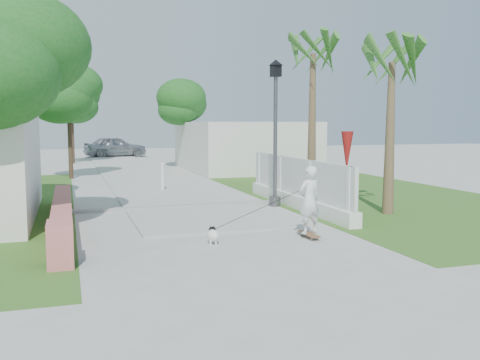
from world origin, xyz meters
name	(u,v)px	position (x,y,z in m)	size (l,w,h in m)	color
ground	(240,255)	(0.00, 0.00, 0.00)	(90.00, 90.00, 0.00)	#B7B7B2
path_strip	(128,169)	(0.00, 20.00, 0.03)	(3.20, 36.00, 0.06)	#B7B7B2
curb	(179,207)	(0.00, 6.00, 0.05)	(6.50, 0.25, 0.10)	#999993
grass_right	(352,191)	(7.00, 8.00, 0.01)	(8.00, 20.00, 0.01)	#3D6C22
pink_wall	(62,218)	(-3.30, 3.55, 0.31)	(0.45, 8.20, 0.80)	#CD696A
lattice_fence	(296,190)	(3.40, 5.00, 0.54)	(0.35, 7.00, 1.50)	white
building_right	(243,146)	(6.00, 18.00, 1.30)	(6.00, 8.00, 2.60)	silver
street_lamp	(275,127)	(2.90, 5.50, 2.43)	(0.44, 0.44, 4.44)	#59595E
bollard	(162,176)	(0.20, 10.00, 0.58)	(0.14, 0.14, 1.09)	white
patio_umbrella	(347,152)	(4.80, 4.50, 1.69)	(0.36, 0.36, 2.30)	#59595E
tree_path_left	(69,95)	(-2.98, 15.98, 3.82)	(3.40, 3.40, 5.23)	#4C3826
tree_path_right	(185,106)	(3.22, 19.98, 3.49)	(3.00, 3.00, 4.79)	#4C3826
tree_path_far	(72,103)	(-2.78, 25.98, 3.82)	(3.20, 3.20, 5.17)	#4C3826
palm_far	(313,63)	(4.60, 6.50, 4.48)	(1.80, 1.80, 5.30)	brown
palm_near	(392,71)	(5.40, 3.20, 3.95)	(1.80, 1.80, 4.70)	brown
skateboarder	(284,205)	(1.35, 1.07, 0.75)	(2.51, 0.82, 1.60)	brown
dog	(213,235)	(-0.26, 1.08, 0.20)	(0.31, 0.53, 0.36)	white
parked_car	(115,147)	(0.30, 31.42, 0.78)	(1.84, 4.56, 1.55)	#A0A2A8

